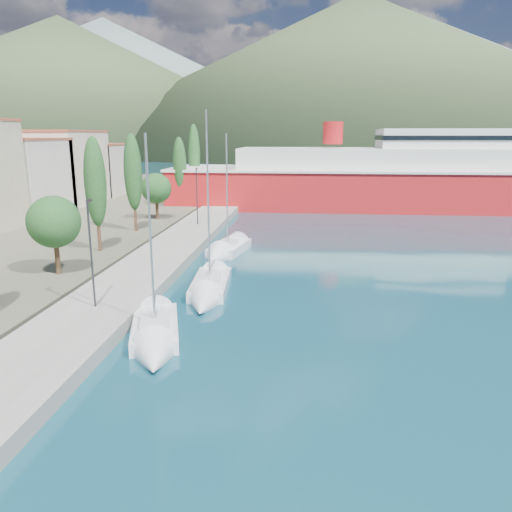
# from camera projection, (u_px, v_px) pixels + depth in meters

# --- Properties ---
(ground) EXTENTS (1400.00, 1400.00, 0.00)m
(ground) POSITION_uv_depth(u_px,v_px,m) (297.00, 175.00, 132.02)
(ground) COLOR #124251
(quay) EXTENTS (5.00, 88.00, 0.80)m
(quay) POSITION_uv_depth(u_px,v_px,m) (164.00, 256.00, 41.94)
(quay) COLOR gray
(quay) RESTS_ON ground
(hills_far) EXTENTS (1480.00, 900.00, 180.00)m
(hills_far) POSITION_uv_depth(u_px,v_px,m) (426.00, 76.00, 582.31)
(hills_far) COLOR slate
(hills_far) RESTS_ON ground
(hills_near) EXTENTS (1010.00, 520.00, 115.00)m
(hills_near) POSITION_uv_depth(u_px,v_px,m) (444.00, 79.00, 354.89)
(hills_near) COLOR #3B4E2E
(hills_near) RESTS_ON ground
(tree_row) EXTENTS (3.64, 61.29, 11.31)m
(tree_row) POSITION_uv_depth(u_px,v_px,m) (122.00, 185.00, 46.95)
(tree_row) COLOR #47301E
(tree_row) RESTS_ON land_strip
(lamp_posts) EXTENTS (0.15, 48.54, 6.06)m
(lamp_posts) POSITION_uv_depth(u_px,v_px,m) (106.00, 242.00, 29.60)
(lamp_posts) COLOR #2D2D33
(lamp_posts) RESTS_ON quay
(sailboat_near) EXTENTS (4.40, 8.21, 11.30)m
(sailboat_near) POSITION_uv_depth(u_px,v_px,m) (155.00, 343.00, 24.52)
(sailboat_near) COLOR silver
(sailboat_near) RESTS_ON ground
(sailboat_mid) EXTENTS (2.98, 9.01, 12.76)m
(sailboat_mid) POSITION_uv_depth(u_px,v_px,m) (207.00, 294.00, 32.05)
(sailboat_mid) COLOR silver
(sailboat_mid) RESTS_ON ground
(sailboat_far) EXTENTS (3.80, 8.09, 11.43)m
(sailboat_far) POSITION_uv_depth(u_px,v_px,m) (222.00, 253.00, 43.27)
(sailboat_far) COLOR silver
(sailboat_far) RESTS_ON ground
(ferry) EXTENTS (64.56, 13.80, 12.82)m
(ferry) POSITION_uv_depth(u_px,v_px,m) (395.00, 181.00, 71.68)
(ferry) COLOR red
(ferry) RESTS_ON ground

